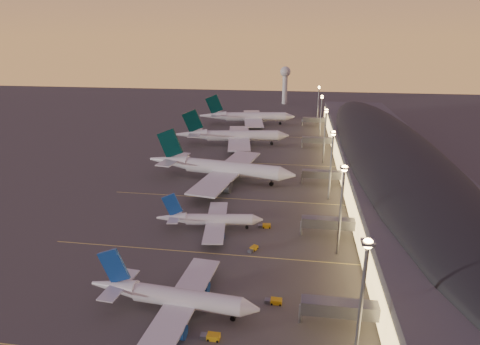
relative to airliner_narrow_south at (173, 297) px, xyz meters
name	(u,v)px	position (x,y,z in m)	size (l,w,h in m)	color
ground	(210,244)	(1.50, 30.39, -3.59)	(700.00, 700.00, 0.00)	#3C3A37
airliner_narrow_south	(173,297)	(0.00, 0.00, 0.00)	(38.90, 34.85, 13.89)	silver
airliner_narrow_north	(210,220)	(-0.74, 40.31, -0.51)	(33.38, 30.05, 11.92)	silver
airliner_wide_near	(220,168)	(-6.56, 84.96, 1.73)	(64.46, 59.46, 20.68)	silver
airliner_wide_mid	(233,136)	(-10.60, 142.17, 1.58)	(62.66, 57.69, 20.08)	silver
airliner_wide_far	(247,117)	(-9.55, 197.08, 1.74)	(64.60, 59.49, 20.70)	silver
terminal_building	(386,155)	(63.33, 102.86, 5.19)	(56.35, 255.00, 17.46)	#48484D
light_masts	(328,137)	(37.50, 95.39, 13.96)	(2.20, 217.20, 25.90)	gray
radar_tower	(285,79)	(11.50, 290.39, 18.28)	(9.00, 9.00, 32.50)	silver
lane_markings	(233,194)	(1.50, 70.39, -3.58)	(90.00, 180.36, 0.00)	#D8C659
baggage_tug_a	(211,337)	(9.99, -7.18, -3.06)	(3.97, 1.85, 1.17)	gold
baggage_tug_b	(274,301)	(21.68, 5.98, -3.06)	(3.93, 1.84, 1.16)	gold
baggage_tug_c	(265,226)	(16.24, 43.57, -3.06)	(4.06, 2.00, 1.17)	gold
baggage_tug_d	(253,249)	(14.19, 28.81, -3.11)	(2.87, 3.76, 1.05)	gold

